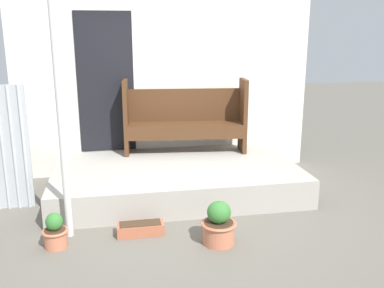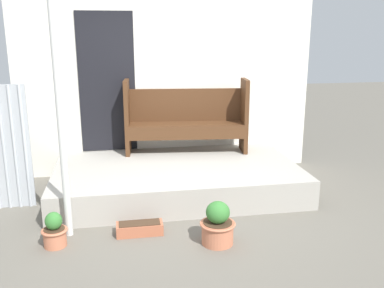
% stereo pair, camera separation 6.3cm
% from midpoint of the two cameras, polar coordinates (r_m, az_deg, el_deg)
% --- Properties ---
extents(ground_plane, '(24.00, 24.00, 0.00)m').
position_cam_midpoint_polar(ground_plane, '(4.98, -0.84, -10.17)').
color(ground_plane, '#666056').
extents(porch_slab, '(3.20, 1.85, 0.37)m').
position_cam_midpoint_polar(porch_slab, '(5.77, -1.70, -4.62)').
color(porch_slab, '#A8A399').
rests_on(porch_slab, ground_plane).
extents(house_wall, '(4.40, 0.08, 2.60)m').
position_cam_midpoint_polar(house_wall, '(6.43, -3.37, 7.66)').
color(house_wall, white).
rests_on(house_wall, ground_plane).
extents(support_post, '(0.07, 0.07, 2.41)m').
position_cam_midpoint_polar(support_post, '(4.45, -16.69, 2.51)').
color(support_post, silver).
rests_on(support_post, ground_plane).
extents(bench, '(1.79, 0.57, 1.07)m').
position_cam_midpoint_polar(bench, '(6.24, -0.49, 3.71)').
color(bench, '#4C2D19').
rests_on(bench, porch_slab).
extents(flower_pot_left, '(0.26, 0.26, 0.37)m').
position_cam_midpoint_polar(flower_pot_left, '(4.58, -17.49, -11.07)').
color(flower_pot_left, '#C67251').
rests_on(flower_pot_left, ground_plane).
extents(flower_pot_middle, '(0.37, 0.37, 0.45)m').
position_cam_midpoint_polar(flower_pot_middle, '(4.42, 3.85, -10.78)').
color(flower_pot_middle, '#C67251').
rests_on(flower_pot_middle, ground_plane).
extents(planter_box_rect, '(0.49, 0.19, 0.13)m').
position_cam_midpoint_polar(planter_box_rect, '(4.69, -6.60, -11.11)').
color(planter_box_rect, '#B26042').
rests_on(planter_box_rect, ground_plane).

